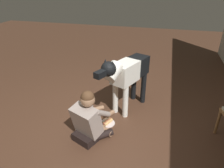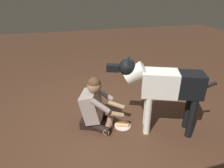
{
  "view_description": "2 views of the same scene",
  "coord_description": "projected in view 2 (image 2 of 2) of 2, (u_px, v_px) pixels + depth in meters",
  "views": [
    {
      "loc": [
        2.46,
        1.0,
        2.16
      ],
      "look_at": [
        -0.35,
        0.24,
        0.67
      ],
      "focal_mm": 32.75,
      "sensor_mm": 36.0,
      "label": 1
    },
    {
      "loc": [
        0.65,
        2.51,
        1.9
      ],
      "look_at": [
        -0.03,
        0.14,
        0.72
      ],
      "focal_mm": 31.12,
      "sensor_mm": 36.0,
      "label": 2
    }
  ],
  "objects": [
    {
      "name": "ground_plane",
      "position": [
        108.0,
        120.0,
        3.16
      ],
      "size": [
        16.15,
        16.15,
        0.0
      ],
      "primitive_type": "plane",
      "color": "#4A2E1F"
    },
    {
      "name": "hot_dog_on_plate",
      "position": [
        123.0,
        125.0,
        3.02
      ],
      "size": [
        0.25,
        0.25,
        0.06
      ],
      "color": "silver",
      "rests_on": "ground"
    },
    {
      "name": "large_dog",
      "position": [
        163.0,
        86.0,
        2.65
      ],
      "size": [
        1.37,
        0.69,
        1.12
      ],
      "color": "white",
      "rests_on": "ground"
    },
    {
      "name": "person_sitting_on_floor",
      "position": [
        95.0,
        106.0,
        2.93
      ],
      "size": [
        0.73,
        0.62,
        0.8
      ],
      "color": "black",
      "rests_on": "ground"
    }
  ]
}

